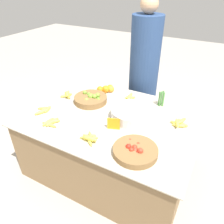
{
  "coord_description": "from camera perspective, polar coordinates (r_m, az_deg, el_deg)",
  "views": [
    {
      "loc": [
        0.83,
        -1.52,
        1.8
      ],
      "look_at": [
        0.0,
        0.0,
        0.7
      ],
      "focal_mm": 35.0,
      "sensor_mm": 36.0,
      "label": 1
    }
  ],
  "objects": [
    {
      "name": "banana_bunch_front_left",
      "position": [
        2.35,
        4.75,
        3.65
      ],
      "size": [
        0.16,
        0.19,
        0.06
      ],
      "color": "#EFDB4C",
      "rests_on": "market_table"
    },
    {
      "name": "price_sign",
      "position": [
        1.89,
        0.4,
        -3.1
      ],
      "size": [
        0.11,
        0.04,
        0.11
      ],
      "rotation": [
        0.0,
        0.0,
        0.33
      ],
      "color": "orange",
      "rests_on": "market_table"
    },
    {
      "name": "tomato_basket",
      "position": [
        1.67,
        6.08,
        -10.04
      ],
      "size": [
        0.34,
        0.34,
        0.08
      ],
      "color": "olive",
      "rests_on": "market_table"
    },
    {
      "name": "orange_pile",
      "position": [
        2.5,
        -1.42,
        6.06
      ],
      "size": [
        0.18,
        0.17,
        0.08
      ],
      "color": "orange",
      "rests_on": "market_table"
    },
    {
      "name": "market_table",
      "position": [
        2.28,
        0.0,
        -8.0
      ],
      "size": [
        1.62,
        1.19,
        0.65
      ],
      "color": "olive",
      "rests_on": "ground_plane"
    },
    {
      "name": "banana_bunch_middle_left",
      "position": [
        2.25,
        -17.35,
        0.49
      ],
      "size": [
        0.14,
        0.2,
        0.03
      ],
      "color": "#EFDB4C",
      "rests_on": "market_table"
    },
    {
      "name": "banana_bunch_middle_right",
      "position": [
        2.05,
        -15.7,
        -2.61
      ],
      "size": [
        0.16,
        0.16,
        0.03
      ],
      "color": "#EFDB4C",
      "rests_on": "market_table"
    },
    {
      "name": "metal_bowl",
      "position": [
        2.04,
        5.23,
        -0.43
      ],
      "size": [
        0.39,
        0.39,
        0.1
      ],
      "color": "silver",
      "rests_on": "market_table"
    },
    {
      "name": "banana_bunch_front_center",
      "position": [
        2.04,
        17.03,
        -2.81
      ],
      "size": [
        0.16,
        0.17,
        0.06
      ],
      "color": "#EFDB4C",
      "rests_on": "market_table"
    },
    {
      "name": "veg_bundle",
      "position": [
        2.27,
        12.81,
        3.38
      ],
      "size": [
        0.06,
        0.06,
        0.16
      ],
      "color": "#4C8E42",
      "rests_on": "market_table"
    },
    {
      "name": "vendor_person",
      "position": [
        2.77,
        8.26,
        9.75
      ],
      "size": [
        0.36,
        0.36,
        1.63
      ],
      "color": "navy",
      "rests_on": "ground_plane"
    },
    {
      "name": "banana_bunch_front_right",
      "position": [
        2.46,
        -11.61,
        4.51
      ],
      "size": [
        0.16,
        0.14,
        0.06
      ],
      "color": "#EFDB4C",
      "rests_on": "market_table"
    },
    {
      "name": "lime_bowl",
      "position": [
        2.31,
        -5.58,
        3.44
      ],
      "size": [
        0.34,
        0.34,
        0.1
      ],
      "color": "olive",
      "rests_on": "market_table"
    },
    {
      "name": "banana_bunch_back_center",
      "position": [
        1.8,
        -5.88,
        -6.75
      ],
      "size": [
        0.17,
        0.15,
        0.06
      ],
      "color": "#EFDB4C",
      "rests_on": "market_table"
    },
    {
      "name": "ground_plane",
      "position": [
        2.5,
        0.0,
        -13.71
      ],
      "size": [
        12.0,
        12.0,
        0.0
      ],
      "primitive_type": "plane",
      "color": "#ADA599"
    }
  ]
}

